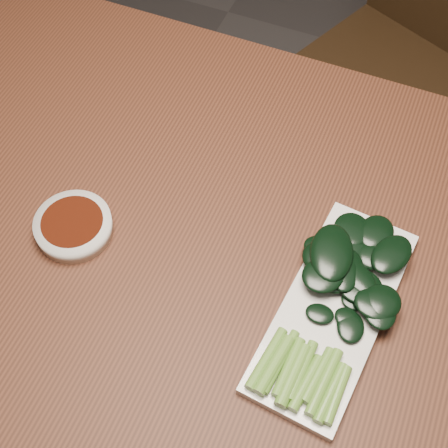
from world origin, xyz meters
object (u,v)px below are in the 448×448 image
sauce_bowl (74,226)px  serving_plate (333,310)px  chair_far (413,58)px  table (234,266)px  gai_lan (341,289)px

sauce_bowl → serving_plate: size_ratio=0.34×
chair_far → sauce_bowl: chair_far is taller
sauce_bowl → serving_plate: 0.38m
chair_far → table: bearing=-76.8°
gai_lan → serving_plate: bearing=-89.6°
serving_plate → chair_far: bearing=91.3°
table → gai_lan: bearing=-9.8°
table → sauce_bowl: size_ratio=12.72×
sauce_bowl → chair_far: bearing=67.0°
gai_lan → sauce_bowl: bearing=-173.4°
chair_far → serving_plate: size_ratio=2.73×
table → chair_far: (0.14, 0.78, -0.19)m
gai_lan → chair_far: bearing=91.3°
chair_far → serving_plate: (0.02, -0.83, 0.27)m
chair_far → sauce_bowl: 0.97m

